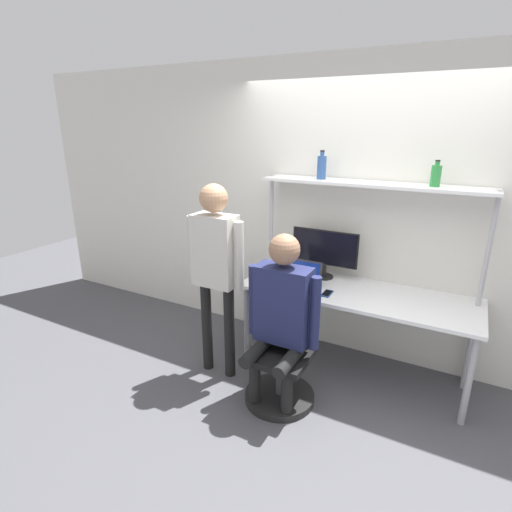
# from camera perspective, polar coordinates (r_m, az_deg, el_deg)

# --- Properties ---
(ground_plane) EXTENTS (12.00, 12.00, 0.00)m
(ground_plane) POSITION_cam_1_polar(r_m,az_deg,el_deg) (3.58, 11.60, -18.47)
(ground_plane) COLOR #4C4C51
(wall_back) EXTENTS (8.00, 0.06, 2.70)m
(wall_back) POSITION_cam_1_polar(r_m,az_deg,el_deg) (3.69, 16.43, 5.52)
(wall_back) COLOR silver
(wall_back) RESTS_ON ground_plane
(desk) EXTENTS (1.96, 0.70, 0.77)m
(desk) POSITION_cam_1_polar(r_m,az_deg,el_deg) (3.54, 14.12, -6.06)
(desk) COLOR white
(desk) RESTS_ON ground_plane
(shelf_unit) EXTENTS (1.86, 0.31, 1.67)m
(shelf_unit) POSITION_cam_1_polar(r_m,az_deg,el_deg) (3.48, 15.89, 6.77)
(shelf_unit) COLOR white
(shelf_unit) RESTS_ON ground_plane
(monitor) EXTENTS (0.62, 0.19, 0.45)m
(monitor) POSITION_cam_1_polar(r_m,az_deg,el_deg) (3.69, 9.73, 0.79)
(monitor) COLOR black
(monitor) RESTS_ON desk
(laptop) EXTENTS (0.31, 0.23, 0.23)m
(laptop) POSITION_cam_1_polar(r_m,az_deg,el_deg) (3.51, 6.66, -3.40)
(laptop) COLOR #333338
(laptop) RESTS_ON desk
(cell_phone) EXTENTS (0.07, 0.15, 0.01)m
(cell_phone) POSITION_cam_1_polar(r_m,az_deg,el_deg) (3.41, 10.12, -5.29)
(cell_phone) COLOR #264C8C
(cell_phone) RESTS_ON desk
(office_chair) EXTENTS (0.56, 0.56, 0.89)m
(office_chair) POSITION_cam_1_polar(r_m,az_deg,el_deg) (3.32, 3.75, -15.69)
(office_chair) COLOR black
(office_chair) RESTS_ON ground_plane
(person_seated) EXTENTS (0.59, 0.47, 1.38)m
(person_seated) POSITION_cam_1_polar(r_m,az_deg,el_deg) (3.01, 3.63, -7.53)
(person_seated) COLOR black
(person_seated) RESTS_ON ground_plane
(person_standing) EXTENTS (0.53, 0.23, 1.69)m
(person_standing) POSITION_cam_1_polar(r_m,az_deg,el_deg) (3.29, -5.79, -0.29)
(person_standing) COLOR black
(person_standing) RESTS_ON ground_plane
(bottle_blue) EXTENTS (0.08, 0.08, 0.24)m
(bottle_blue) POSITION_cam_1_polar(r_m,az_deg,el_deg) (3.56, 9.36, 12.44)
(bottle_blue) COLOR #335999
(bottle_blue) RESTS_ON shelf_unit
(bottle_green) EXTENTS (0.07, 0.07, 0.20)m
(bottle_green) POSITION_cam_1_polar(r_m,az_deg,el_deg) (3.37, 24.30, 10.46)
(bottle_green) COLOR #2D8C3F
(bottle_green) RESTS_ON shelf_unit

